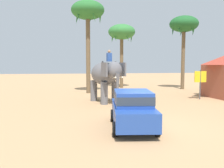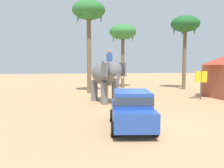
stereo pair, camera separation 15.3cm
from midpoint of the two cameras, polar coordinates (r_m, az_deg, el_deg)
The scene contains 7 objects.
ground_plane at distance 11.22m, azimuth 8.40°, elevation -10.14°, with size 120.00×120.00×0.00m, color tan.
car_sedan_foreground at distance 10.74m, azimuth 4.53°, elevation -5.70°, with size 2.27×4.28×1.70m.
elephant_with_mahout at distance 17.68m, azimuth -1.82°, elevation 1.93°, with size 2.61×4.01×3.88m.
palm_tree_behind_elephant at distance 28.63m, azimuth 16.67°, elevation 13.12°, with size 3.20×3.20×8.25m.
palm_tree_near_hut at distance 24.04m, azimuth -6.00°, elevation 16.50°, with size 3.20×3.20×8.95m.
palm_tree_left_of_road at distance 28.97m, azimuth 2.18°, elevation 11.96°, with size 3.20×3.20×7.57m.
signboard_yellow at distance 20.55m, azimuth 20.17°, elevation 1.20°, with size 1.00×0.10×2.40m.
Camera 1 is at (-3.39, -10.31, 2.90)m, focal length 38.22 mm.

